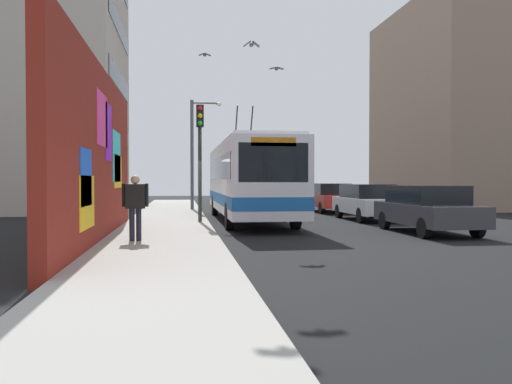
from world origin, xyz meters
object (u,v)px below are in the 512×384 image
city_bus (249,178)px  traffic_light (200,144)px  parked_car_dark_gray (427,208)px  parked_car_red (329,197)px  parked_car_white (367,201)px  street_lamp (196,146)px  pedestrian_near_wall (135,202)px

city_bus → traffic_light: (-2.18, 2.15, 1.30)m
parked_car_dark_gray → parked_car_red: same height
parked_car_white → street_lamp: (7.34, 7.25, 2.81)m
parked_car_white → traffic_light: size_ratio=1.02×
traffic_light → street_lamp: (9.29, -0.10, 0.49)m
city_bus → pedestrian_near_wall: (-8.23, 4.08, -0.67)m
parked_car_white → city_bus: bearing=87.5°
parked_car_red → traffic_light: (-7.94, 7.35, 2.32)m
parked_car_dark_gray → pedestrian_near_wall: (-2.27, 9.28, 0.34)m
parked_car_white → traffic_light: traffic_light is taller
city_bus → parked_car_red: bearing=-42.1°
parked_car_white → parked_car_red: 5.99m
street_lamp → city_bus: bearing=-163.9°
parked_car_red → pedestrian_near_wall: pedestrian_near_wall is taller
parked_car_dark_gray → parked_car_red: (11.71, 0.00, 0.00)m
traffic_light → street_lamp: size_ratio=0.74×
parked_car_white → parked_car_red: bearing=0.0°
parked_car_dark_gray → street_lamp: size_ratio=0.78×
city_bus → parked_car_red: city_bus is taller
parked_car_dark_gray → city_bus: bearing=41.1°
parked_car_white → parked_car_red: same height
parked_car_red → pedestrian_near_wall: size_ratio=2.80×
city_bus → pedestrian_near_wall: 9.21m
pedestrian_near_wall → parked_car_white: bearing=-49.2°
pedestrian_near_wall → street_lamp: street_lamp is taller
pedestrian_near_wall → traffic_light: 6.65m
parked_car_white → pedestrian_near_wall: pedestrian_near_wall is taller
parked_car_red → parked_car_white: bearing=-180.0°
pedestrian_near_wall → street_lamp: size_ratio=0.29×
traffic_light → parked_car_dark_gray: bearing=-117.2°
parked_car_dark_gray → pedestrian_near_wall: 9.56m
parked_car_red → street_lamp: street_lamp is taller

